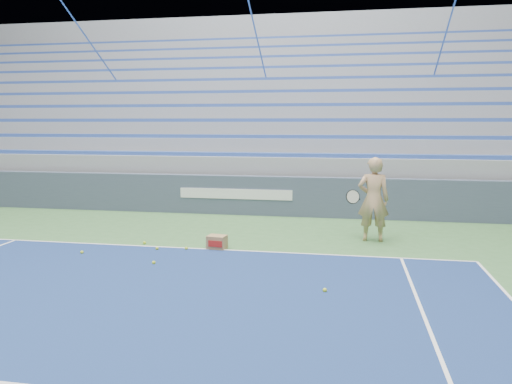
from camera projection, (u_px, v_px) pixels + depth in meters
sponsor_barrier at (237, 195)px, 14.10m from camera, size 30.00×0.32×1.10m
bleachers at (268, 128)px, 19.41m from camera, size 31.00×9.15×7.30m
tennis_player at (373, 199)px, 10.86m from camera, size 0.95×0.85×1.85m
ball_box at (217, 242)px, 10.27m from camera, size 0.41×0.34×0.28m
tennis_ball_0 at (157, 249)px, 10.18m from camera, size 0.07×0.07×0.07m
tennis_ball_1 at (82, 252)px, 9.89m from camera, size 0.07×0.07×0.07m
tennis_ball_2 at (186, 248)px, 10.20m from camera, size 0.07×0.07×0.07m
tennis_ball_3 at (325, 290)px, 7.67m from camera, size 0.07×0.07×0.07m
tennis_ball_4 at (154, 263)px, 9.16m from camera, size 0.07×0.07×0.07m
tennis_ball_5 at (145, 243)px, 10.68m from camera, size 0.07×0.07×0.07m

